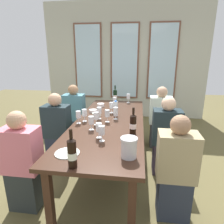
# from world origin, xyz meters

# --- Properties ---
(ground_plane) EXTENTS (12.00, 12.00, 0.00)m
(ground_plane) POSITION_xyz_m (0.00, 0.00, 0.00)
(ground_plane) COLOR brown
(back_wall_with_windows) EXTENTS (4.14, 0.10, 2.90)m
(back_wall_with_windows) POSITION_xyz_m (0.00, 2.64, 1.45)
(back_wall_with_windows) COLOR #B7B8A4
(back_wall_with_windows) RESTS_ON ground
(dining_table) EXTENTS (0.94, 2.55, 0.74)m
(dining_table) POSITION_xyz_m (0.00, 0.00, 0.67)
(dining_table) COLOR #3D2418
(dining_table) RESTS_ON ground
(white_plate_0) EXTENTS (0.23, 0.23, 0.01)m
(white_plate_0) POSITION_xyz_m (-0.25, -0.98, 0.74)
(white_plate_0) COLOR white
(white_plate_0) RESTS_ON dining_table
(metal_pitcher) EXTENTS (0.16, 0.16, 0.19)m
(metal_pitcher) POSITION_xyz_m (0.33, -0.96, 0.84)
(metal_pitcher) COLOR silver
(metal_pitcher) RESTS_ON dining_table
(wine_bottle_0) EXTENTS (0.08, 0.08, 0.32)m
(wine_bottle_0) POSITION_xyz_m (-0.07, 1.20, 0.86)
(wine_bottle_0) COLOR black
(wine_bottle_0) RESTS_ON dining_table
(wine_bottle_1) EXTENTS (0.08, 0.08, 0.32)m
(wine_bottle_1) POSITION_xyz_m (0.34, -0.41, 0.86)
(wine_bottle_1) COLOR black
(wine_bottle_1) RESTS_ON dining_table
(wine_bottle_2) EXTENTS (0.08, 0.08, 0.34)m
(wine_bottle_2) POSITION_xyz_m (-0.12, -1.20, 0.87)
(wine_bottle_2) COLOR black
(wine_bottle_2) RESTS_ON dining_table
(tasting_bowl_0) EXTENTS (0.13, 0.13, 0.05)m
(tasting_bowl_0) POSITION_xyz_m (-0.22, 0.21, 0.76)
(tasting_bowl_0) COLOR white
(tasting_bowl_0) RESTS_ON dining_table
(tasting_bowl_1) EXTENTS (0.12, 0.12, 0.04)m
(tasting_bowl_1) POSITION_xyz_m (-0.32, 0.40, 0.76)
(tasting_bowl_1) COLOR white
(tasting_bowl_1) RESTS_ON dining_table
(tasting_bowl_2) EXTENTS (0.13, 0.13, 0.05)m
(tasting_bowl_2) POSITION_xyz_m (-0.27, 0.77, 0.77)
(tasting_bowl_2) COLOR white
(tasting_bowl_2) RESTS_ON dining_table
(water_bottle) EXTENTS (0.06, 0.06, 0.24)m
(water_bottle) POSITION_xyz_m (0.06, 0.26, 0.85)
(water_bottle) COLOR white
(water_bottle) RESTS_ON dining_table
(wine_glass_0) EXTENTS (0.07, 0.07, 0.17)m
(wine_glass_0) POSITION_xyz_m (0.08, 0.10, 0.86)
(wine_glass_0) COLOR white
(wine_glass_0) RESTS_ON dining_table
(wine_glass_1) EXTENTS (0.07, 0.07, 0.17)m
(wine_glass_1) POSITION_xyz_m (-0.02, 0.76, 0.86)
(wine_glass_1) COLOR white
(wine_glass_1) RESTS_ON dining_table
(wine_glass_2) EXTENTS (0.07, 0.07, 0.17)m
(wine_glass_2) POSITION_xyz_m (-0.17, -0.35, 0.86)
(wine_glass_2) COLOR white
(wine_glass_2) RESTS_ON dining_table
(wine_glass_3) EXTENTS (0.07, 0.07, 0.17)m
(wine_glass_3) POSITION_xyz_m (-0.40, -0.15, 0.86)
(wine_glass_3) COLOR white
(wine_glass_3) RESTS_ON dining_table
(wine_glass_4) EXTENTS (0.07, 0.07, 0.17)m
(wine_glass_4) POSITION_xyz_m (-0.34, -0.05, 0.86)
(wine_glass_4) COLOR white
(wine_glass_4) RESTS_ON dining_table
(wine_glass_5) EXTENTS (0.07, 0.07, 0.17)m
(wine_glass_5) POSITION_xyz_m (-0.16, 0.08, 0.86)
(wine_glass_5) COLOR white
(wine_glass_5) RESTS_ON dining_table
(wine_glass_6) EXTENTS (0.07, 0.07, 0.17)m
(wine_glass_6) POSITION_xyz_m (-0.02, -0.04, 0.86)
(wine_glass_6) COLOR white
(wine_glass_6) RESTS_ON dining_table
(wine_glass_7) EXTENTS (0.07, 0.07, 0.17)m
(wine_glass_7) POSITION_xyz_m (0.20, 1.12, 0.86)
(wine_glass_7) COLOR white
(wine_glass_7) RESTS_ON dining_table
(wine_glass_8) EXTENTS (0.07, 0.07, 0.17)m
(wine_glass_8) POSITION_xyz_m (-0.03, -0.58, 0.86)
(wine_glass_8) COLOR white
(wine_glass_8) RESTS_ON dining_table
(wine_glass_9) EXTENTS (0.07, 0.07, 0.17)m
(wine_glass_9) POSITION_xyz_m (-0.03, 0.40, 0.86)
(wine_glass_9) COLOR white
(wine_glass_9) RESTS_ON dining_table
(wine_glass_10) EXTENTS (0.07, 0.07, 0.17)m
(wine_glass_10) POSITION_xyz_m (0.02, -0.66, 0.86)
(wine_glass_10) COLOR white
(wine_glass_10) RESTS_ON dining_table
(wine_glass_11) EXTENTS (0.07, 0.07, 0.17)m
(wine_glass_11) POSITION_xyz_m (-0.15, -0.17, 0.86)
(wine_glass_11) COLOR white
(wine_glass_11) RESTS_ON dining_table
(seated_person_0) EXTENTS (0.38, 0.24, 1.11)m
(seated_person_0) POSITION_xyz_m (-0.79, 0.03, 0.53)
(seated_person_0) COLOR #262E40
(seated_person_0) RESTS_ON ground
(seated_person_1) EXTENTS (0.38, 0.24, 1.11)m
(seated_person_1) POSITION_xyz_m (0.79, 0.01, 0.53)
(seated_person_1) COLOR #362C38
(seated_person_1) RESTS_ON ground
(seated_person_2) EXTENTS (0.38, 0.24, 1.11)m
(seated_person_2) POSITION_xyz_m (-0.79, 0.83, 0.53)
(seated_person_2) COLOR #212F3E
(seated_person_2) RESTS_ON ground
(seated_person_3) EXTENTS (0.38, 0.24, 1.11)m
(seated_person_3) POSITION_xyz_m (0.79, 0.85, 0.53)
(seated_person_3) COLOR #333539
(seated_person_3) RESTS_ON ground
(seated_person_4) EXTENTS (0.38, 0.24, 1.11)m
(seated_person_4) POSITION_xyz_m (-0.79, -0.89, 0.53)
(seated_person_4) COLOR #282E2E
(seated_person_4) RESTS_ON ground
(seated_person_5) EXTENTS (0.38, 0.24, 1.11)m
(seated_person_5) POSITION_xyz_m (0.79, -0.80, 0.53)
(seated_person_5) COLOR #2A313F
(seated_person_5) RESTS_ON ground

